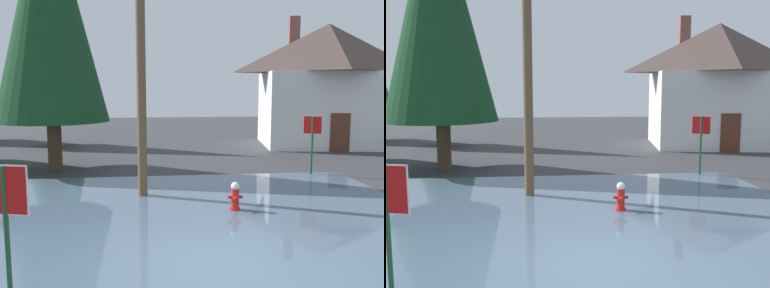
% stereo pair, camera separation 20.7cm
% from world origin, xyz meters
% --- Properties ---
extents(ground_plane, '(80.00, 80.00, 0.10)m').
position_xyz_m(ground_plane, '(0.00, 0.00, -0.05)').
color(ground_plane, '#38383A').
extents(flood_puddle, '(13.78, 10.00, 0.04)m').
position_xyz_m(flood_puddle, '(-0.75, 3.02, 0.02)').
color(flood_puddle, '#4C6075').
rests_on(flood_puddle, ground).
extents(stop_sign_near, '(0.75, 0.22, 2.15)m').
position_xyz_m(stop_sign_near, '(-3.38, -0.86, 1.53)').
color(stop_sign_near, '#1E4C28').
rests_on(stop_sign_near, ground).
extents(fire_hydrant, '(0.40, 0.34, 0.80)m').
position_xyz_m(fire_hydrant, '(1.11, 3.44, 0.39)').
color(fire_hydrant, red).
rests_on(fire_hydrant, ground).
extents(utility_pole, '(1.60, 0.28, 9.92)m').
position_xyz_m(utility_pole, '(-1.34, 5.27, 5.14)').
color(utility_pole, brown).
rests_on(utility_pole, ground).
extents(stop_sign_far, '(0.62, 0.35, 2.25)m').
position_xyz_m(stop_sign_far, '(5.01, 7.75, 1.60)').
color(stop_sign_far, '#1E4C28').
rests_on(stop_sign_far, ground).
extents(house, '(8.43, 6.86, 7.41)m').
position_xyz_m(house, '(9.15, 15.80, 3.57)').
color(house, silver).
rests_on(house, ground).
extents(pine_tree_tall_left, '(4.38, 4.38, 10.96)m').
position_xyz_m(pine_tree_tall_left, '(-4.82, 9.76, 6.45)').
color(pine_tree_tall_left, '#4C3823').
rests_on(pine_tree_tall_left, ground).
extents(pine_tree_far_center, '(3.23, 3.23, 8.08)m').
position_xyz_m(pine_tree_far_center, '(-6.20, 16.99, 4.75)').
color(pine_tree_far_center, '#4C3823').
rests_on(pine_tree_far_center, ground).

